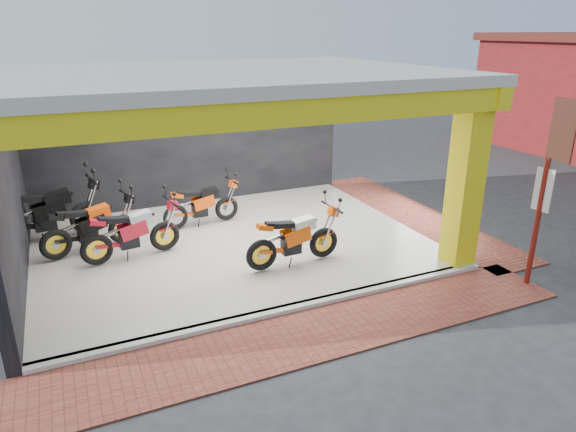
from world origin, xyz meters
name	(u,v)px	position (x,y,z in m)	size (l,w,h in m)	color
ground	(267,285)	(0.00, 0.00, 0.00)	(80.00, 80.00, 0.00)	#2D2D30
showroom_floor	(232,244)	(0.00, 2.00, 0.05)	(8.00, 6.00, 0.10)	white
showroom_ceiling	(226,75)	(0.00, 2.00, 3.60)	(8.40, 6.40, 0.20)	beige
back_wall	(192,140)	(0.00, 5.10, 1.75)	(8.20, 0.20, 3.50)	black
left_wall	(5,192)	(-4.10, 2.00, 1.75)	(0.20, 6.20, 3.50)	black
corner_column	(466,181)	(3.75, -0.75, 1.75)	(0.50, 0.50, 3.50)	yellow
header_beam_front	(289,112)	(0.00, -1.00, 3.30)	(8.40, 0.30, 0.40)	yellow
header_beam_right	(396,82)	(4.00, 2.00, 3.30)	(0.30, 6.40, 0.40)	yellow
floor_kerb	(290,309)	(0.00, -1.02, 0.05)	(8.00, 0.20, 0.10)	white
paver_front	(311,335)	(0.00, -1.80, 0.01)	(9.00, 1.40, 0.03)	brown
paver_right	(413,214)	(4.80, 2.00, 0.01)	(1.40, 7.00, 0.03)	brown
signpost	(538,218)	(4.40, -1.91, 1.31)	(0.10, 0.33, 2.39)	maroon
moto_hero	(324,228)	(1.41, 0.45, 0.73)	(2.08, 0.77, 1.27)	#F4530A
moto_row_a	(164,222)	(-1.41, 2.09, 0.74)	(2.08, 0.77, 1.27)	red
moto_row_b	(226,197)	(0.30, 3.30, 0.69)	(1.93, 0.71, 1.18)	#F84E0A
moto_row_c	(121,215)	(-2.15, 2.86, 0.74)	(2.10, 0.78, 1.28)	black
moto_row_d	(85,202)	(-2.80, 3.75, 0.84)	(2.44, 0.90, 1.49)	black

